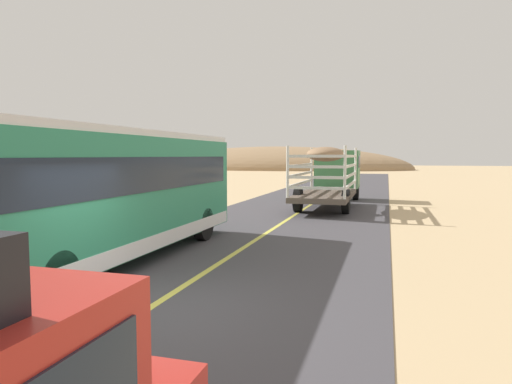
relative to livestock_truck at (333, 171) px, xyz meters
name	(u,v)px	position (x,y,z in m)	size (l,w,h in m)	color
ground_plane	(150,309)	(-1.02, -18.30, -1.79)	(240.00, 240.00, 0.00)	tan
road_surface	(150,309)	(-1.02, -18.30, -1.78)	(8.00, 120.00, 0.02)	#423F44
road_centre_line	(150,308)	(-1.02, -18.30, -1.77)	(0.16, 117.60, 0.00)	#D8CC4C
livestock_truck	(333,171)	(0.00, 0.00, 0.00)	(2.53, 9.70, 3.02)	#3F7F4C
bus	(109,192)	(-3.67, -15.48, -0.04)	(2.54, 10.00, 3.21)	#2D8C66
distant_hill	(274,169)	(-18.62, 61.47, -1.79)	(52.87, 24.87, 8.78)	#957553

